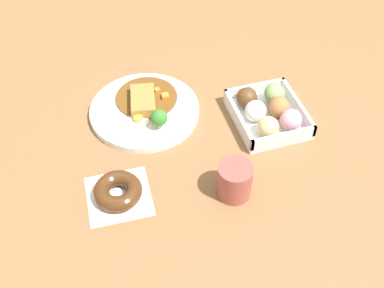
{
  "coord_description": "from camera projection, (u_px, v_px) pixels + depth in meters",
  "views": [
    {
      "loc": [
        -0.78,
        0.23,
        0.84
      ],
      "look_at": [
        -0.07,
        0.02,
        0.03
      ],
      "focal_mm": 44.72,
      "sensor_mm": 36.0,
      "label": 1
    }
  ],
  "objects": [
    {
      "name": "donut_box",
      "position": [
        268.0,
        112.0,
        1.17
      ],
      "size": [
        0.19,
        0.17,
        0.06
      ],
      "color": "white",
      "rests_on": "ground_plane"
    },
    {
      "name": "ground_plane",
      "position": [
        190.0,
        131.0,
        1.17
      ],
      "size": [
        1.6,
        1.6,
        0.0
      ],
      "primitive_type": "plane",
      "color": "brown"
    },
    {
      "name": "chocolate_ring_donut",
      "position": [
        118.0,
        191.0,
        1.02
      ],
      "size": [
        0.14,
        0.14,
        0.04
      ],
      "color": "white",
      "rests_on": "ground_plane"
    },
    {
      "name": "curry_plate",
      "position": [
        145.0,
        109.0,
        1.2
      ],
      "size": [
        0.27,
        0.27,
        0.07
      ],
      "color": "white",
      "rests_on": "ground_plane"
    },
    {
      "name": "coffee_mug",
      "position": [
        235.0,
        181.0,
        1.01
      ],
      "size": [
        0.07,
        0.07,
        0.08
      ],
      "primitive_type": "cylinder",
      "color": "#9E4C42",
      "rests_on": "ground_plane"
    }
  ]
}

